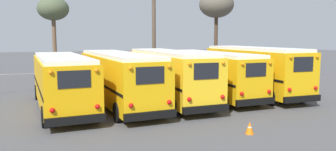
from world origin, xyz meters
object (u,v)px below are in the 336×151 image
(school_bus_2, at_px, (169,74))
(school_bus_4, at_px, (253,69))
(utility_pole, at_px, (154,32))
(school_bus_0, at_px, (62,80))
(traffic_cone, at_px, (250,128))
(bare_tree_1, at_px, (53,11))
(bare_tree_0, at_px, (216,6))
(school_bus_3, at_px, (211,72))
(school_bus_1, at_px, (118,77))

(school_bus_2, bearing_deg, school_bus_4, 1.55)
(school_bus_4, distance_m, utility_pole, 10.70)
(school_bus_0, relative_size, traffic_cone, 19.02)
(traffic_cone, bearing_deg, school_bus_4, 53.52)
(school_bus_2, height_order, bare_tree_1, bare_tree_1)
(school_bus_0, height_order, school_bus_4, school_bus_4)
(school_bus_4, distance_m, bare_tree_1, 19.24)
(school_bus_2, relative_size, bare_tree_0, 1.14)
(utility_pole, bearing_deg, school_bus_4, -66.09)
(bare_tree_1, bearing_deg, school_bus_4, -46.98)
(utility_pole, relative_size, bare_tree_1, 1.14)
(school_bus_2, distance_m, bare_tree_1, 15.90)
(school_bus_3, distance_m, traffic_cone, 8.92)
(school_bus_1, height_order, utility_pole, utility_pole)
(school_bus_1, distance_m, bare_tree_1, 14.79)
(school_bus_2, bearing_deg, school_bus_3, 9.03)
(school_bus_0, relative_size, school_bus_3, 1.02)
(utility_pole, distance_m, traffic_cone, 18.10)
(school_bus_2, distance_m, traffic_cone, 8.02)
(utility_pole, distance_m, bare_tree_0, 8.84)
(school_bus_1, height_order, school_bus_4, school_bus_4)
(school_bus_1, xyz_separation_m, bare_tree_0, (13.49, 12.02, 5.72))
(bare_tree_1, bearing_deg, school_bus_3, -54.50)
(school_bus_0, xyz_separation_m, traffic_cone, (7.02, -7.95, -1.39))
(school_bus_1, relative_size, utility_pole, 1.24)
(school_bus_4, distance_m, bare_tree_0, 13.77)
(school_bus_2, relative_size, bare_tree_1, 1.31)
(school_bus_0, distance_m, school_bus_4, 12.96)
(school_bus_2, distance_m, school_bus_3, 3.28)
(school_bus_3, relative_size, traffic_cone, 18.73)
(bare_tree_0, bearing_deg, utility_pole, -162.30)
(bare_tree_0, relative_size, bare_tree_1, 1.14)
(utility_pole, bearing_deg, school_bus_2, -103.35)
(school_bus_0, xyz_separation_m, school_bus_3, (9.72, 0.43, 0.02))
(bare_tree_1, relative_size, traffic_cone, 14.55)
(school_bus_3, bearing_deg, bare_tree_1, 125.50)
(school_bus_3, height_order, traffic_cone, school_bus_3)
(school_bus_1, bearing_deg, school_bus_0, -178.81)
(school_bus_2, height_order, bare_tree_0, bare_tree_0)
(school_bus_1, xyz_separation_m, utility_pole, (5.53, 9.48, 2.85))
(school_bus_1, xyz_separation_m, bare_tree_1, (-3.00, 13.65, 4.85))
(bare_tree_0, height_order, traffic_cone, bare_tree_0)
(school_bus_1, height_order, bare_tree_0, bare_tree_0)
(utility_pole, distance_m, bare_tree_1, 9.70)
(school_bus_0, xyz_separation_m, bare_tree_0, (16.73, 12.09, 5.76))
(school_bus_0, height_order, bare_tree_0, bare_tree_0)
(school_bus_1, bearing_deg, traffic_cone, -64.79)
(bare_tree_0, bearing_deg, traffic_cone, -115.85)
(bare_tree_1, bearing_deg, utility_pole, -26.06)
(school_bus_2, xyz_separation_m, bare_tree_0, (10.25, 12.18, 5.68))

